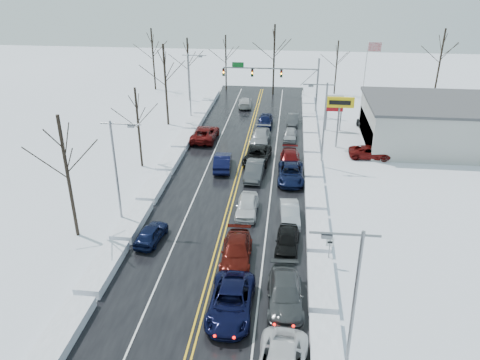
# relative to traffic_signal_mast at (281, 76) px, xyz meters

# --- Properties ---
(ground) EXTENTS (160.00, 160.00, 0.00)m
(ground) POSITION_rel_traffic_signal_mast_xyz_m (-3.45, -27.99, -5.48)
(ground) COLOR silver
(ground) RESTS_ON ground
(road_surface) EXTENTS (14.00, 84.00, 0.01)m
(road_surface) POSITION_rel_traffic_signal_mast_xyz_m (-3.45, -25.99, -5.47)
(road_surface) COLOR black
(road_surface) RESTS_ON ground
(snow_bank_left) EXTENTS (1.79, 72.00, 0.70)m
(snow_bank_left) POSITION_rel_traffic_signal_mast_xyz_m (-11.05, -25.99, -5.48)
(snow_bank_left) COLOR white
(snow_bank_left) RESTS_ON ground
(snow_bank_right) EXTENTS (1.79, 72.00, 0.70)m
(snow_bank_right) POSITION_rel_traffic_signal_mast_xyz_m (4.15, -25.99, -5.48)
(snow_bank_right) COLOR white
(snow_bank_right) RESTS_ON ground
(traffic_signal_mast) EXTENTS (13.28, 0.39, 8.00)m
(traffic_signal_mast) POSITION_rel_traffic_signal_mast_xyz_m (0.00, 0.00, 0.00)
(traffic_signal_mast) COLOR slate
(traffic_signal_mast) RESTS_ON ground
(tires_plus_sign) EXTENTS (3.20, 0.34, 6.00)m
(tires_plus_sign) POSITION_rel_traffic_signal_mast_xyz_m (7.05, -12.00, -0.49)
(tires_plus_sign) COLOR slate
(tires_plus_sign) RESTS_ON ground
(used_vehicles_sign) EXTENTS (2.20, 0.22, 4.65)m
(used_vehicles_sign) POSITION_rel_traffic_signal_mast_xyz_m (7.05, -5.99, -2.16)
(used_vehicles_sign) COLOR slate
(used_vehicles_sign) RESTS_ON ground
(speed_limit_sign) EXTENTS (0.55, 0.09, 2.35)m
(speed_limit_sign) POSITION_rel_traffic_signal_mast_xyz_m (4.75, -35.99, -3.84)
(speed_limit_sign) COLOR slate
(speed_limit_sign) RESTS_ON ground
(flagpole) EXTENTS (1.87, 1.20, 10.00)m
(flagpole) POSITION_rel_traffic_signal_mast_xyz_m (11.72, 2.01, 0.45)
(flagpole) COLOR silver
(flagpole) RESTS_ON ground
(dealership_building) EXTENTS (20.40, 12.40, 5.30)m
(dealership_building) POSITION_rel_traffic_signal_mast_xyz_m (20.53, -9.99, -2.82)
(dealership_building) COLOR #A4A49F
(dealership_building) RESTS_ON ground
(streetlight_se) EXTENTS (3.20, 0.25, 9.00)m
(streetlight_se) POSITION_rel_traffic_signal_mast_xyz_m (4.85, -45.99, -0.17)
(streetlight_se) COLOR slate
(streetlight_se) RESTS_ON ground
(streetlight_ne) EXTENTS (3.20, 0.25, 9.00)m
(streetlight_ne) POSITION_rel_traffic_signal_mast_xyz_m (4.85, -17.99, -0.17)
(streetlight_ne) COLOR slate
(streetlight_ne) RESTS_ON ground
(streetlight_sw) EXTENTS (3.20, 0.25, 9.00)m
(streetlight_sw) POSITION_rel_traffic_signal_mast_xyz_m (-11.74, -31.99, -0.17)
(streetlight_sw) COLOR slate
(streetlight_sw) RESTS_ON ground
(streetlight_nw) EXTENTS (3.20, 0.25, 9.00)m
(streetlight_nw) POSITION_rel_traffic_signal_mast_xyz_m (-11.74, -3.99, -0.17)
(streetlight_nw) COLOR slate
(streetlight_nw) RESTS_ON ground
(tree_left_b) EXTENTS (4.00, 4.00, 10.00)m
(tree_left_b) POSITION_rel_traffic_signal_mast_xyz_m (-14.95, -33.99, 1.51)
(tree_left_b) COLOR #2D231C
(tree_left_b) RESTS_ON ground
(tree_left_c) EXTENTS (3.40, 3.40, 8.50)m
(tree_left_c) POSITION_rel_traffic_signal_mast_xyz_m (-13.95, -19.99, 0.46)
(tree_left_c) COLOR #2D231C
(tree_left_c) RESTS_ON ground
(tree_left_d) EXTENTS (4.20, 4.20, 10.50)m
(tree_left_d) POSITION_rel_traffic_signal_mast_xyz_m (-14.65, -5.99, 1.86)
(tree_left_d) COLOR #2D231C
(tree_left_d) RESTS_ON ground
(tree_left_e) EXTENTS (3.80, 3.80, 9.50)m
(tree_left_e) POSITION_rel_traffic_signal_mast_xyz_m (-14.25, 6.01, 1.16)
(tree_left_e) COLOR #2D231C
(tree_left_e) RESTS_ON ground
(tree_far_a) EXTENTS (4.00, 4.00, 10.00)m
(tree_far_a) POSITION_rel_traffic_signal_mast_xyz_m (-21.45, 12.01, 1.51)
(tree_far_a) COLOR #2D231C
(tree_far_a) RESTS_ON ground
(tree_far_b) EXTENTS (3.60, 3.60, 9.00)m
(tree_far_b) POSITION_rel_traffic_signal_mast_xyz_m (-9.45, 13.01, 0.81)
(tree_far_b) COLOR #2D231C
(tree_far_b) RESTS_ON ground
(tree_far_c) EXTENTS (4.40, 4.40, 11.00)m
(tree_far_c) POSITION_rel_traffic_signal_mast_xyz_m (-1.45, 11.01, 2.21)
(tree_far_c) COLOR #2D231C
(tree_far_c) RESTS_ON ground
(tree_far_d) EXTENTS (3.40, 3.40, 8.50)m
(tree_far_d) POSITION_rel_traffic_signal_mast_xyz_m (8.55, 12.51, 0.46)
(tree_far_d) COLOR #2D231C
(tree_far_d) RESTS_ON ground
(tree_far_e) EXTENTS (4.20, 4.20, 10.50)m
(tree_far_e) POSITION_rel_traffic_signal_mast_xyz_m (24.55, 13.01, 1.86)
(tree_far_e) COLOR #2D231C
(tree_far_e) RESTS_ON ground
(queued_car_2) EXTENTS (2.70, 5.84, 1.62)m
(queued_car_2) POSITION_rel_traffic_signal_mast_xyz_m (-1.56, -41.66, -5.48)
(queued_car_2) COLOR black
(queued_car_2) RESTS_ON ground
(queued_car_3) EXTENTS (2.36, 5.40, 1.54)m
(queued_car_3) POSITION_rel_traffic_signal_mast_xyz_m (-1.87, -36.08, -5.48)
(queued_car_3) COLOR #470E09
(queued_car_3) RESTS_ON ground
(queued_car_4) EXTENTS (1.84, 4.53, 1.54)m
(queued_car_4) POSITION_rel_traffic_signal_mast_xyz_m (-1.79, -29.04, -5.48)
(queued_car_4) COLOR silver
(queued_car_4) RESTS_ON ground
(queued_car_5) EXTENTS (1.90, 4.94, 1.61)m
(queued_car_5) POSITION_rel_traffic_signal_mast_xyz_m (-1.77, -21.56, -5.48)
(queued_car_5) COLOR #3A3C3F
(queued_car_5) RESTS_ON ground
(queued_car_6) EXTENTS (3.05, 5.81, 1.56)m
(queued_car_6) POSITION_rel_traffic_signal_mast_xyz_m (-1.82, -17.51, -5.48)
(queued_car_6) COLOR black
(queued_car_6) RESTS_ON ground
(queued_car_7) EXTENTS (2.48, 5.47, 1.55)m
(queued_car_7) POSITION_rel_traffic_signal_mast_xyz_m (-1.87, -11.69, -5.48)
(queued_car_7) COLOR #94979B
(queued_car_7) RESTS_ON ground
(queued_car_8) EXTENTS (1.97, 4.74, 1.60)m
(queued_car_8) POSITION_rel_traffic_signal_mast_xyz_m (-1.70, -5.59, -5.48)
(queued_car_8) COLOR black
(queued_car_8) RESTS_ON ground
(queued_car_11) EXTENTS (2.53, 5.66, 1.61)m
(queued_car_11) POSITION_rel_traffic_signal_mast_xyz_m (1.75, -40.51, -5.48)
(queued_car_11) COLOR #3A3D3F
(queued_car_11) RESTS_ON ground
(queued_car_12) EXTENTS (1.90, 4.36, 1.46)m
(queued_car_12) POSITION_rel_traffic_signal_mast_xyz_m (1.77, -34.13, -5.48)
(queued_car_12) COLOR black
(queued_car_12) RESTS_ON ground
(queued_car_13) EXTENTS (1.86, 4.48, 1.44)m
(queued_car_13) POSITION_rel_traffic_signal_mast_xyz_m (1.90, -29.90, -5.48)
(queued_car_13) COLOR #A9ABB1
(queued_car_13) RESTS_ON ground
(queued_car_14) EXTENTS (2.61, 5.56, 1.54)m
(queued_car_14) POSITION_rel_traffic_signal_mast_xyz_m (1.87, -21.84, -5.48)
(queued_car_14) COLOR black
(queued_car_14) RESTS_ON ground
(queued_car_15) EXTENTS (2.17, 5.18, 1.49)m
(queued_car_15) POSITION_rel_traffic_signal_mast_xyz_m (1.73, -18.16, -5.48)
(queued_car_15) COLOR #540B0C
(queued_car_15) RESTS_ON ground
(queued_car_16) EXTENTS (1.72, 3.95, 1.33)m
(queued_car_16) POSITION_rel_traffic_signal_mast_xyz_m (1.64, -10.18, -5.48)
(queued_car_16) COLOR #9B9EA2
(queued_car_16) RESTS_ON ground
(queued_car_17) EXTENTS (1.57, 4.16, 1.36)m
(queued_car_17) POSITION_rel_traffic_signal_mast_xyz_m (1.92, -4.20, -5.48)
(queued_car_17) COLOR #393B3E
(queued_car_17) RESTS_ON ground
(oncoming_car_0) EXTENTS (2.10, 5.02, 1.61)m
(oncoming_car_0) POSITION_rel_traffic_signal_mast_xyz_m (-5.28, -19.71, -5.48)
(oncoming_car_0) COLOR black
(oncoming_car_0) RESTS_ON ground
(oncoming_car_1) EXTENTS (2.96, 6.08, 1.66)m
(oncoming_car_1) POSITION_rel_traffic_signal_mast_xyz_m (-8.66, -11.36, -5.48)
(oncoming_car_1) COLOR #520B0B
(oncoming_car_1) RESTS_ON ground
(oncoming_car_2) EXTENTS (2.30, 4.89, 1.38)m
(oncoming_car_2) POSITION_rel_traffic_signal_mast_xyz_m (-5.26, 3.36, -5.48)
(oncoming_car_2) COLOR #BDBDBF
(oncoming_car_2) RESTS_ON ground
(oncoming_car_3) EXTENTS (2.08, 4.17, 1.37)m
(oncoming_car_3) POSITION_rel_traffic_signal_mast_xyz_m (-8.80, -34.23, -5.48)
(oncoming_car_3) COLOR black
(oncoming_car_3) RESTS_ON ground
(parked_car_0) EXTENTS (4.87, 2.35, 1.34)m
(parked_car_0) POSITION_rel_traffic_signal_mast_xyz_m (10.60, -14.97, -5.48)
(parked_car_0) COLOR #540C0B
(parked_car_0) RESTS_ON ground
(parked_car_1) EXTENTS (2.58, 5.35, 1.50)m
(parked_car_1) POSITION_rel_traffic_signal_mast_xyz_m (13.57, -12.19, -5.48)
(parked_car_1) COLOR #383A3D
(parked_car_1) RESTS_ON ground
(parked_car_2) EXTENTS (2.43, 5.08, 1.68)m
(parked_car_2) POSITION_rel_traffic_signal_mast_xyz_m (11.44, -5.45, -5.48)
(parked_car_2) COLOR black
(parked_car_2) RESTS_ON ground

